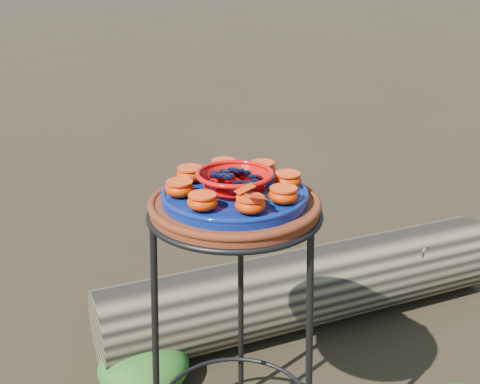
# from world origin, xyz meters

# --- Properties ---
(plant_stand) EXTENTS (0.44, 0.44, 0.70)m
(plant_stand) POSITION_xyz_m (0.00, 0.00, 0.35)
(plant_stand) COLOR black
(plant_stand) RESTS_ON ground
(terracotta_saucer) EXTENTS (0.39, 0.39, 0.03)m
(terracotta_saucer) POSITION_xyz_m (0.00, 0.00, 0.72)
(terracotta_saucer) COLOR #451905
(terracotta_saucer) RESTS_ON plant_stand
(cobalt_plate) EXTENTS (0.33, 0.33, 0.02)m
(cobalt_plate) POSITION_xyz_m (0.00, 0.00, 0.74)
(cobalt_plate) COLOR #000C5A
(cobalt_plate) RESTS_ON terracotta_saucer
(red_bowl) EXTENTS (0.17, 0.17, 0.05)m
(red_bowl) POSITION_xyz_m (0.00, 0.00, 0.78)
(red_bowl) COLOR red
(red_bowl) RESTS_ON cobalt_plate
(glass_gems) EXTENTS (0.13, 0.13, 0.02)m
(glass_gems) POSITION_xyz_m (0.00, 0.00, 0.81)
(glass_gems) COLOR black
(glass_gems) RESTS_ON red_bowl
(orange_half_0) EXTENTS (0.06, 0.06, 0.04)m
(orange_half_0) POSITION_xyz_m (0.04, -0.12, 0.77)
(orange_half_0) COLOR #C82A00
(orange_half_0) RESTS_ON cobalt_plate
(orange_half_1) EXTENTS (0.06, 0.06, 0.04)m
(orange_half_1) POSITION_xyz_m (0.11, -0.06, 0.77)
(orange_half_1) COLOR #C82A00
(orange_half_1) RESTS_ON cobalt_plate
(orange_half_2) EXTENTS (0.06, 0.06, 0.04)m
(orange_half_2) POSITION_xyz_m (0.12, 0.04, 0.77)
(orange_half_2) COLOR #C82A00
(orange_half_2) RESTS_ON cobalt_plate
(orange_half_3) EXTENTS (0.06, 0.06, 0.04)m
(orange_half_3) POSITION_xyz_m (0.06, 0.11, 0.77)
(orange_half_3) COLOR #C82A00
(orange_half_3) RESTS_ON cobalt_plate
(orange_half_4) EXTENTS (0.06, 0.06, 0.04)m
(orange_half_4) POSITION_xyz_m (-0.04, 0.12, 0.77)
(orange_half_4) COLOR #C82A00
(orange_half_4) RESTS_ON cobalt_plate
(orange_half_5) EXTENTS (0.06, 0.06, 0.04)m
(orange_half_5) POSITION_xyz_m (-0.11, 0.06, 0.77)
(orange_half_5) COLOR #C82A00
(orange_half_5) RESTS_ON cobalt_plate
(orange_half_6) EXTENTS (0.06, 0.06, 0.04)m
(orange_half_6) POSITION_xyz_m (-0.12, -0.04, 0.77)
(orange_half_6) COLOR #C82A00
(orange_half_6) RESTS_ON cobalt_plate
(orange_half_7) EXTENTS (0.06, 0.06, 0.04)m
(orange_half_7) POSITION_xyz_m (-0.06, -0.11, 0.77)
(orange_half_7) COLOR #C82A00
(orange_half_7) RESTS_ON cobalt_plate
(butterfly) EXTENTS (0.10, 0.09, 0.02)m
(butterfly) POSITION_xyz_m (0.04, -0.12, 0.80)
(butterfly) COLOR #B82607
(butterfly) RESTS_ON orange_half_0
(driftwood_log) EXTENTS (1.52, 1.03, 0.28)m
(driftwood_log) POSITION_xyz_m (0.21, 0.64, 0.14)
(driftwood_log) COLOR black
(driftwood_log) RESTS_ON ground
(foliage_left) EXTENTS (0.28, 0.28, 0.14)m
(foliage_left) POSITION_xyz_m (-0.31, 0.25, 0.07)
(foliage_left) COLOR #1E4018
(foliage_left) RESTS_ON ground
(foliage_back) EXTENTS (0.34, 0.34, 0.17)m
(foliage_back) POSITION_xyz_m (-0.05, 0.60, 0.08)
(foliage_back) COLOR #1E4018
(foliage_back) RESTS_ON ground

